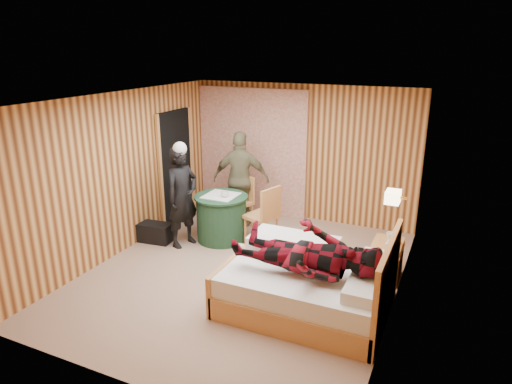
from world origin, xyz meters
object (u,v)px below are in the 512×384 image
at_px(chair_near, 265,212).
at_px(woman_standing, 182,197).
at_px(nightstand, 386,259).
at_px(duffel_bag, 155,232).
at_px(man_at_table, 241,179).
at_px(man_on_bed, 307,243).
at_px(round_table, 222,217).
at_px(chair_far, 242,197).
at_px(bed, 309,284).
at_px(wall_lamp, 393,197).

height_order(chair_near, woman_standing, woman_standing).
distance_m(nightstand, duffel_bag, 3.74).
xyz_separation_m(man_at_table, man_on_bed, (2.02, -2.33, 0.10)).
xyz_separation_m(nightstand, round_table, (-2.75, 0.20, 0.12)).
bearing_deg(woman_standing, chair_far, -7.14).
xyz_separation_m(round_table, man_at_table, (-0.00, 0.75, 0.47)).
distance_m(bed, chair_near, 1.91).
bearing_deg(chair_near, nightstand, 99.79).
height_order(round_table, woman_standing, woman_standing).
relative_size(bed, nightstand, 3.53).
relative_size(wall_lamp, bed, 0.13).
bearing_deg(wall_lamp, duffel_bag, -179.10).
distance_m(chair_near, man_at_table, 1.05).
relative_size(woman_standing, man_on_bed, 0.93).
distance_m(wall_lamp, chair_near, 2.22).
distance_m(chair_far, man_on_bed, 3.06).
height_order(duffel_bag, woman_standing, woman_standing).
distance_m(duffel_bag, woman_standing, 0.85).
distance_m(bed, man_at_table, 2.95).
xyz_separation_m(duffel_bag, man_on_bed, (3.00, -1.05, 0.81)).
height_order(duffel_bag, man_at_table, man_at_table).
bearing_deg(chair_near, round_table, -66.34).
bearing_deg(duffel_bag, nightstand, -1.13).
relative_size(chair_near, man_at_table, 0.59).
relative_size(bed, chair_far, 2.14).
bearing_deg(wall_lamp, chair_near, 164.57).
bearing_deg(bed, wall_lamp, 47.76).
height_order(duffel_bag, man_on_bed, man_on_bed).
distance_m(wall_lamp, man_on_bed, 1.39).
distance_m(nightstand, round_table, 2.76).
bearing_deg(man_at_table, chair_far, 106.64).
bearing_deg(nightstand, man_at_table, 160.99).
bearing_deg(man_at_table, nightstand, 145.52).
bearing_deg(man_on_bed, woman_standing, 155.11).
height_order(nightstand, woman_standing, woman_standing).
xyz_separation_m(bed, duffel_bag, (-2.97, 0.82, -0.15)).
bearing_deg(duffel_bag, man_at_table, 46.34).
relative_size(bed, chair_near, 1.97).
distance_m(chair_far, chair_near, 0.96).
distance_m(wall_lamp, nightstand, 1.06).
height_order(bed, round_table, bed).
distance_m(nightstand, chair_near, 2.03).
xyz_separation_m(nightstand, chair_near, (-1.98, 0.28, 0.31)).
distance_m(nightstand, chair_far, 2.87).
distance_m(bed, nightstand, 1.38).
bearing_deg(man_on_bed, nightstand, 62.22).
bearing_deg(man_at_table, chair_near, 123.43).
bearing_deg(wall_lamp, man_at_table, 156.28).
relative_size(duffel_bag, woman_standing, 0.34).
height_order(wall_lamp, round_table, wall_lamp).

